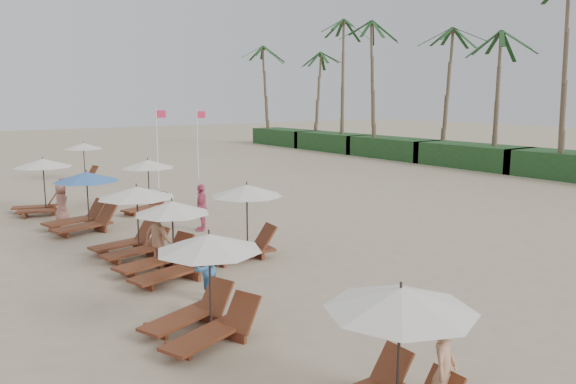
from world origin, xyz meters
TOP-DOWN VIEW (x-y plane):
  - ground at (0.00, 0.00)m, footprint 160.00×160.00m
  - shrub_hedge at (22.00, 14.50)m, footprint 3.20×53.00m
  - palm_row at (21.91, 15.40)m, footprint 7.00×52.00m
  - lounger_station_0 at (-5.37, -4.22)m, footprint 2.46×2.31m
  - lounger_station_1 at (-6.29, 0.18)m, footprint 2.59×2.44m
  - lounger_station_2 at (-5.36, 4.24)m, footprint 2.66×2.46m
  - lounger_station_3 at (-5.30, 6.83)m, footprint 2.68×2.40m
  - lounger_station_4 at (-5.67, 11.08)m, footprint 2.82×2.49m
  - lounger_station_5 at (-6.20, 15.12)m, footprint 2.55×2.39m
  - inland_station_0 at (-2.64, 4.54)m, footprint 2.85×2.24m
  - inland_station_1 at (-2.46, 12.85)m, footprint 2.63×2.24m
  - inland_station_2 at (-2.23, 23.42)m, footprint 2.71×2.24m
  - beachgoer_near at (-4.68, -4.67)m, footprint 0.67×0.56m
  - beachgoer_mid_a at (-5.27, 2.02)m, footprint 0.98×0.94m
  - beachgoer_mid_b at (-5.09, 5.11)m, footprint 1.06×1.35m
  - beachgoer_far_a at (-2.05, 8.49)m, footprint 0.95×1.06m
  - beachgoer_far_b at (-5.87, 13.04)m, footprint 0.69×0.86m
  - flag_pole_near at (0.43, 18.44)m, footprint 0.59×0.08m
  - flag_pole_far at (3.85, 20.59)m, footprint 0.60×0.08m

SIDE VIEW (x-z plane):
  - ground at x=0.00m, z-range 0.00..0.00m
  - beachgoer_far_b at x=-5.87m, z-range 0.00..1.54m
  - beachgoer_near at x=-4.68m, z-range 0.00..1.55m
  - beachgoer_mid_a at x=-5.27m, z-range 0.00..1.59m
  - shrub_hedge at x=22.00m, z-range 0.00..1.60m
  - beachgoer_far_a at x=-2.05m, z-range 0.00..1.73m
  - beachgoer_mid_b at x=-5.09m, z-range 0.00..1.83m
  - lounger_station_2 at x=-5.36m, z-range -0.11..1.98m
  - lounger_station_4 at x=-5.67m, z-range -0.04..2.12m
  - lounger_station_1 at x=-6.29m, z-range -0.01..2.12m
  - lounger_station_3 at x=-5.30m, z-range 0.05..2.20m
  - lounger_station_0 at x=-5.37m, z-range 0.11..2.20m
  - inland_station_0 at x=-2.64m, z-range 0.18..2.40m
  - lounger_station_5 at x=-6.20m, z-range 0.14..2.46m
  - inland_station_2 at x=-2.23m, z-range 0.26..2.49m
  - inland_station_1 at x=-2.46m, z-range 0.32..2.55m
  - flag_pole_far at x=3.85m, z-range 0.24..4.46m
  - flag_pole_near at x=0.43m, z-range 0.24..4.61m
  - palm_row at x=21.91m, z-range 3.76..16.06m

